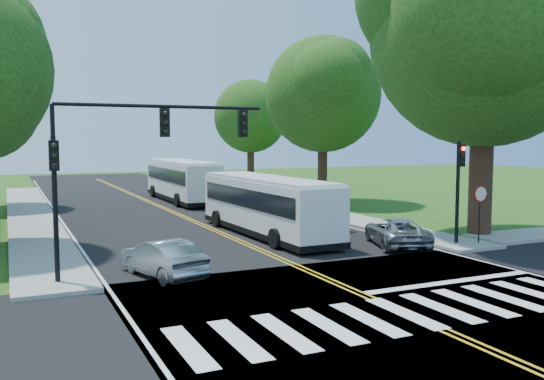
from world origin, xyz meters
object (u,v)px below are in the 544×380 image
signal_nw (130,148)px  signal_ne (459,178)px  dark_sedan (312,215)px  bus_follow (182,180)px  hatchback (163,258)px  suv (397,232)px  bus_lead (266,205)px

signal_nw → signal_ne: signal_nw is taller
dark_sedan → bus_follow: bearing=-88.1°
hatchback → suv: hatchback is taller
signal_ne → bus_lead: size_ratio=0.40×
bus_lead → hatchback: size_ratio=2.85×
signal_ne → bus_follow: size_ratio=0.37×
dark_sedan → bus_lead: bearing=13.2°
signal_ne → bus_follow: signal_ne is taller
signal_ne → dark_sedan: (-3.20, 7.29, -2.32)m
suv → dark_sedan: 6.22m
bus_follow → hatchback: (-7.22, -22.94, -0.97)m
suv → hatchback: bearing=27.3°
bus_follow → bus_lead: bearing=88.4°
signal_nw → dark_sedan: (10.86, 7.30, -3.74)m
signal_nw → bus_lead: size_ratio=0.65×
signal_nw → signal_ne: (14.06, 0.01, -1.41)m
bus_lead → dark_sedan: 3.55m
hatchback → dark_sedan: size_ratio=0.89×
signal_nw → hatchback: 3.86m
signal_ne → dark_sedan: bearing=113.7°
bus_follow → suv: bearing=99.4°
bus_lead → bus_follow: bus_follow is taller
hatchback → suv: bearing=172.1°
signal_ne → suv: bearing=155.1°
signal_nw → hatchback: size_ratio=1.86×
signal_ne → bus_lead: signal_ne is taller
signal_nw → bus_follow: bearing=70.2°
signal_ne → hatchback: 13.28m
signal_ne → bus_lead: bearing=136.7°
hatchback → bus_lead: bearing=-151.8°
bus_follow → hatchback: bus_follow is taller
bus_follow → dark_sedan: bearing=100.1°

